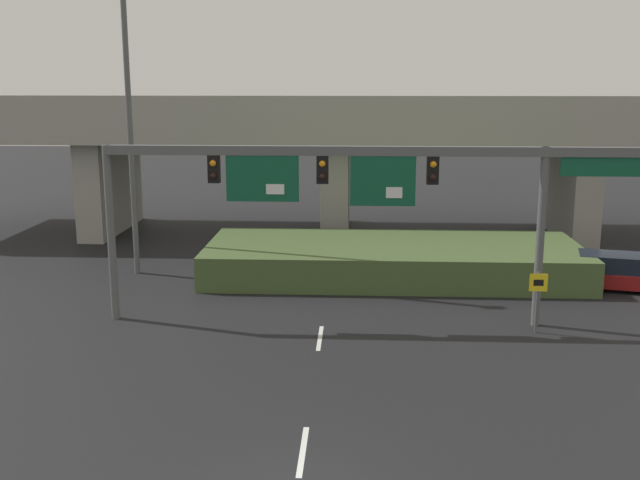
% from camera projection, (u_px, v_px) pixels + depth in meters
% --- Properties ---
extents(lane_markings, '(0.14, 40.81, 0.01)m').
position_uv_depth(lane_markings, '(325.00, 304.00, 28.45)').
color(lane_markings, silver).
rests_on(lane_markings, ground).
extents(signal_gantry, '(18.75, 0.44, 6.18)m').
position_uv_depth(signal_gantry, '(359.00, 179.00, 25.21)').
color(signal_gantry, '#515456').
rests_on(signal_gantry, ground).
extents(speed_limit_sign, '(0.60, 0.11, 2.11)m').
position_uv_depth(speed_limit_sign, '(538.00, 293.00, 24.93)').
color(speed_limit_sign, '#4C4C4C').
rests_on(speed_limit_sign, ground).
extents(highway_light_pole_near, '(0.70, 0.36, 16.47)m').
position_uv_depth(highway_light_pole_near, '(127.00, 73.00, 31.17)').
color(highway_light_pole_near, '#515456').
rests_on(highway_light_pole_near, ground).
extents(overpass_bridge, '(44.60, 9.14, 7.59)m').
position_uv_depth(overpass_bridge, '(336.00, 137.00, 40.47)').
color(overpass_bridge, gray).
rests_on(overpass_bridge, ground).
extents(grass_embankment, '(16.02, 6.34, 1.41)m').
position_uv_depth(grass_embankment, '(393.00, 260.00, 32.41)').
color(grass_embankment, '#42562D').
rests_on(grass_embankment, ground).
extents(parked_sedan_near_right, '(5.05, 2.79, 1.43)m').
position_uv_depth(parked_sedan_near_right, '(613.00, 273.00, 30.45)').
color(parked_sedan_near_right, maroon).
rests_on(parked_sedan_near_right, ground).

